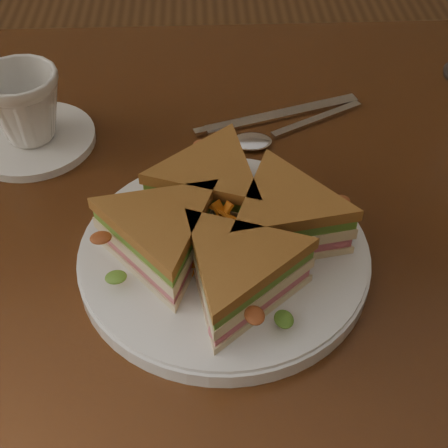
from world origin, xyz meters
The scene contains 8 objects.
table centered at (0.00, 0.00, 0.65)m, with size 1.20×0.80×0.75m.
plate centered at (-0.05, -0.08, 0.76)m, with size 0.27×0.27×0.02m, color white.
sandwich_wedges centered at (-0.05, -0.08, 0.80)m, with size 0.27×0.27×0.06m.
crisps_mound centered at (-0.05, -0.08, 0.79)m, with size 0.09×0.09×0.05m, color orange, non-canonical shape.
spoon centered at (0.01, 0.11, 0.75)m, with size 0.17×0.10×0.01m.
knife centered at (0.02, 0.16, 0.75)m, with size 0.21×0.08×0.00m.
saucer centered at (-0.27, 0.12, 0.76)m, with size 0.14×0.14×0.01m, color white.
coffee_cup centered at (-0.27, 0.12, 0.80)m, with size 0.09×0.09×0.08m, color white.
Camera 1 is at (-0.07, -0.47, 1.19)m, focal length 50.00 mm.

